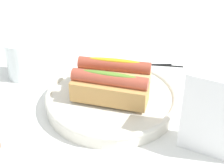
# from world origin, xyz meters

# --- Properties ---
(ground_plane) EXTENTS (2.40, 2.40, 0.00)m
(ground_plane) POSITION_xyz_m (0.00, 0.00, 0.00)
(ground_plane) COLOR white
(serving_bowl) EXTENTS (0.27, 0.27, 0.03)m
(serving_bowl) POSITION_xyz_m (-0.02, -0.00, 0.02)
(serving_bowl) COLOR silver
(serving_bowl) RESTS_ON ground_plane
(hotdog_front) EXTENTS (0.16, 0.07, 0.06)m
(hotdog_front) POSITION_xyz_m (-0.01, -0.03, 0.06)
(hotdog_front) COLOR #DBB270
(hotdog_front) RESTS_ON serving_bowl
(hotdog_back) EXTENTS (0.15, 0.06, 0.06)m
(hotdog_back) POSITION_xyz_m (-0.02, 0.03, 0.06)
(hotdog_back) COLOR tan
(hotdog_back) RESTS_ON serving_bowl
(water_glass) EXTENTS (0.07, 0.07, 0.09)m
(water_glass) POSITION_xyz_m (0.22, -0.05, 0.04)
(water_glass) COLOR white
(water_glass) RESTS_ON ground_plane
(napkin_box) EXTENTS (0.11, 0.06, 0.15)m
(napkin_box) POSITION_xyz_m (-0.22, 0.07, 0.07)
(napkin_box) COLOR white
(napkin_box) RESTS_ON ground_plane
(chopstick_near) EXTENTS (0.21, 0.08, 0.01)m
(chopstick_near) POSITION_xyz_m (0.00, -0.18, 0.00)
(chopstick_near) COLOR black
(chopstick_near) RESTS_ON ground_plane
(chopstick_far) EXTENTS (0.22, 0.05, 0.01)m
(chopstick_far) POSITION_xyz_m (-0.03, -0.19, 0.00)
(chopstick_far) COLOR black
(chopstick_far) RESTS_ON ground_plane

